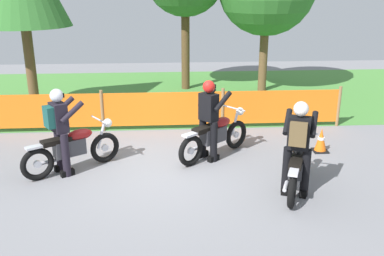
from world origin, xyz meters
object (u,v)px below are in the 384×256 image
at_px(rider_trailing, 59,127).
at_px(traffic_cone, 321,140).
at_px(rider_third, 298,144).
at_px(motorcycle_lead, 215,136).
at_px(motorcycle_trailing, 73,148).
at_px(motorcycle_third, 297,166).
at_px(rider_lead, 209,117).

relative_size(rider_trailing, traffic_cone, 3.19).
relative_size(rider_trailing, rider_third, 1.00).
bearing_deg(motorcycle_lead, motorcycle_trailing, 150.63).
height_order(motorcycle_lead, rider_third, rider_third).
bearing_deg(rider_third, motorcycle_third, 0.51).
bearing_deg(traffic_cone, rider_third, -120.85).
relative_size(motorcycle_trailing, motorcycle_third, 0.96).
height_order(motorcycle_lead, traffic_cone, motorcycle_lead).
height_order(motorcycle_lead, motorcycle_trailing, motorcycle_lead).
height_order(motorcycle_third, rider_trailing, rider_trailing).
bearing_deg(rider_trailing, rider_third, -49.41).
bearing_deg(motorcycle_lead, rider_trailing, 152.26).
distance_m(motorcycle_lead, traffic_cone, 2.37).
distance_m(rider_trailing, traffic_cone, 5.50).
xyz_separation_m(motorcycle_trailing, rider_lead, (2.72, 0.41, 0.45)).
distance_m(rider_trailing, rider_third, 4.39).
xyz_separation_m(rider_lead, rider_trailing, (-2.90, -0.53, 0.03)).
relative_size(motorcycle_third, rider_lead, 1.08).
bearing_deg(motorcycle_trailing, rider_trailing, -179.49).
relative_size(motorcycle_trailing, rider_third, 1.03).
height_order(motorcycle_lead, motorcycle_third, motorcycle_lead).
xyz_separation_m(rider_trailing, rider_third, (4.23, -1.17, 0.00)).
bearing_deg(traffic_cone, motorcycle_lead, -177.13).
bearing_deg(rider_trailing, motorcycle_trailing, 0.51).
bearing_deg(motorcycle_lead, motorcycle_third, -92.39).
height_order(motorcycle_third, rider_lead, rider_lead).
xyz_separation_m(motorcycle_trailing, rider_third, (4.05, -1.30, 0.49)).
height_order(motorcycle_trailing, rider_third, rider_third).
distance_m(motorcycle_third, rider_third, 0.55).
distance_m(motorcycle_trailing, rider_lead, 2.78).
xyz_separation_m(motorcycle_third, traffic_cone, (1.09, 1.76, -0.18)).
xyz_separation_m(motorcycle_lead, rider_third, (1.19, -1.84, 0.48)).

